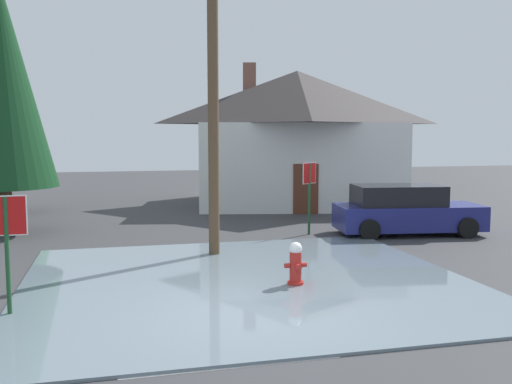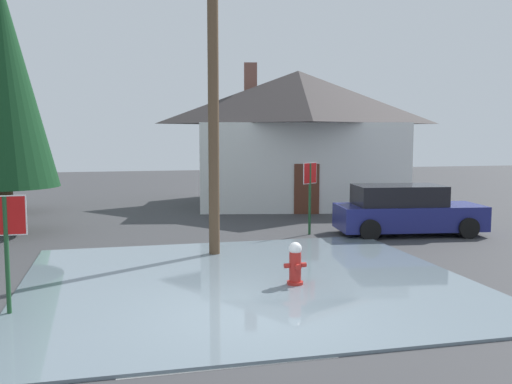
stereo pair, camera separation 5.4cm
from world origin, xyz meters
name	(u,v)px [view 1 (the left image)]	position (x,y,z in m)	size (l,w,h in m)	color
ground_plane	(253,319)	(0.00, 0.00, -0.05)	(80.00, 80.00, 0.10)	#38383A
flood_puddle	(247,281)	(0.41, 2.27, 0.03)	(9.42, 8.66, 0.05)	slate
lane_stop_bar	(232,364)	(-0.77, -1.94, 0.00)	(3.10, 0.30, 0.01)	silver
stop_sign_near	(6,231)	(-4.15, 1.02, 1.52)	(0.70, 0.08, 2.14)	#1E4C28
fire_hydrant	(296,265)	(1.32, 1.69, 0.47)	(0.48, 0.41, 0.95)	#AD231E
utility_pole	(213,68)	(0.18, 5.12, 4.85)	(1.60, 0.28, 9.34)	brown
stop_sign_far	(309,184)	(3.63, 7.51, 1.62)	(0.56, 0.39, 2.29)	#1E4C28
house	(297,135)	(5.71, 15.29, 3.11)	(10.45, 9.08, 6.47)	silver
parked_car	(405,211)	(6.60, 6.80, 0.75)	(4.74, 2.41, 1.58)	navy
pine_tree_mid_left	(0,78)	(-5.73, 9.93, 4.92)	(3.34, 3.34, 8.36)	#4C3823
pine_tree_short_left	(0,89)	(-6.68, 15.21, 4.95)	(3.36, 3.36, 8.41)	#4C3823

